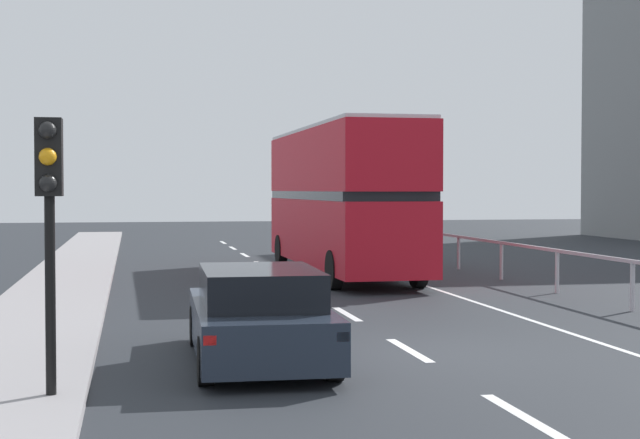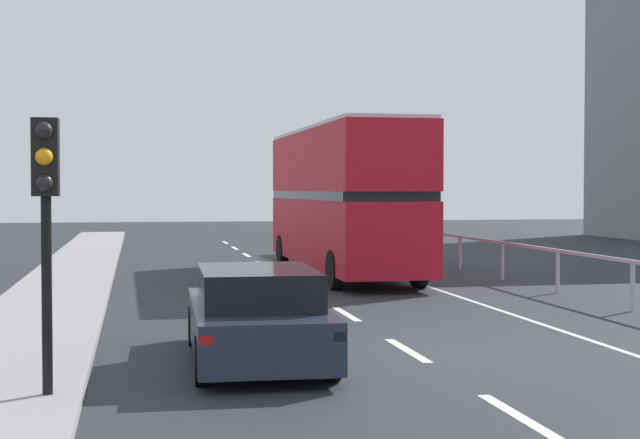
% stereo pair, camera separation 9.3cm
% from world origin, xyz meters
% --- Properties ---
extents(ground_plane, '(73.85, 120.00, 0.10)m').
position_xyz_m(ground_plane, '(0.00, 0.00, -0.05)').
color(ground_plane, '#25292E').
extents(near_sidewalk_kerb, '(2.37, 80.00, 0.14)m').
position_xyz_m(near_sidewalk_kerb, '(-5.98, 0.00, 0.07)').
color(near_sidewalk_kerb, gray).
rests_on(near_sidewalk_kerb, ground).
extents(lane_paint_markings, '(3.41, 46.00, 0.01)m').
position_xyz_m(lane_paint_markings, '(1.93, 8.95, 0.00)').
color(lane_paint_markings, silver).
rests_on(lane_paint_markings, ground).
extents(bridge_side_railing, '(0.10, 42.00, 1.07)m').
position_xyz_m(bridge_side_railing, '(5.89, 9.00, 0.87)').
color(bridge_side_railing, '#B8AFB7').
rests_on(bridge_side_railing, ground).
extents(double_decker_bus_red, '(2.59, 10.99, 4.32)m').
position_xyz_m(double_decker_bus_red, '(1.79, 12.96, 2.31)').
color(double_decker_bus_red, '#B51120').
rests_on(double_decker_bus_red, ground).
extents(hatchback_car_near, '(1.99, 4.59, 1.39)m').
position_xyz_m(hatchback_car_near, '(-2.45, -0.39, 0.67)').
color(hatchback_car_near, '#222A38').
rests_on(hatchback_car_near, ground).
extents(traffic_signal_pole, '(0.30, 0.42, 3.21)m').
position_xyz_m(traffic_signal_pole, '(-5.19, -2.71, 2.54)').
color(traffic_signal_pole, black).
rests_on(traffic_signal_pole, near_sidewalk_kerb).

